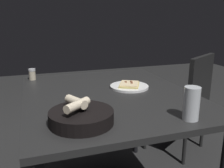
{
  "coord_description": "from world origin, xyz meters",
  "views": [
    {
      "loc": [
        1.33,
        -0.42,
        1.2
      ],
      "look_at": [
        -0.01,
        0.03,
        0.81
      ],
      "focal_mm": 39.91,
      "sensor_mm": 36.0,
      "label": 1
    }
  ],
  "objects_px": {
    "beer_glass": "(191,105)",
    "pizza_plate": "(129,86)",
    "bread_basket": "(81,116)",
    "pepper_shaker": "(32,75)",
    "chair_far": "(186,99)",
    "dining_table": "(108,103)"
  },
  "relations": [
    {
      "from": "beer_glass",
      "to": "pepper_shaker",
      "type": "relative_size",
      "value": 1.87
    },
    {
      "from": "pizza_plate",
      "to": "chair_far",
      "type": "height_order",
      "value": "chair_far"
    },
    {
      "from": "pizza_plate",
      "to": "beer_glass",
      "type": "xyz_separation_m",
      "value": [
        0.54,
        0.07,
        0.06
      ]
    },
    {
      "from": "dining_table",
      "to": "bread_basket",
      "type": "bearing_deg",
      "value": -32.66
    },
    {
      "from": "pizza_plate",
      "to": "pepper_shaker",
      "type": "relative_size",
      "value": 3.06
    },
    {
      "from": "pizza_plate",
      "to": "chair_far",
      "type": "distance_m",
      "value": 0.79
    },
    {
      "from": "bread_basket",
      "to": "beer_glass",
      "type": "distance_m",
      "value": 0.48
    },
    {
      "from": "pepper_shaker",
      "to": "chair_far",
      "type": "height_order",
      "value": "chair_far"
    },
    {
      "from": "beer_glass",
      "to": "pepper_shaker",
      "type": "height_order",
      "value": "beer_glass"
    },
    {
      "from": "bread_basket",
      "to": "beer_glass",
      "type": "relative_size",
      "value": 1.85
    },
    {
      "from": "dining_table",
      "to": "chair_far",
      "type": "relative_size",
      "value": 1.29
    },
    {
      "from": "bread_basket",
      "to": "chair_far",
      "type": "relative_size",
      "value": 0.31
    },
    {
      "from": "pizza_plate",
      "to": "chair_far",
      "type": "relative_size",
      "value": 0.27
    },
    {
      "from": "dining_table",
      "to": "pizza_plate",
      "type": "relative_size",
      "value": 4.73
    },
    {
      "from": "bread_basket",
      "to": "beer_glass",
      "type": "xyz_separation_m",
      "value": [
        0.11,
        0.46,
        0.03
      ]
    },
    {
      "from": "beer_glass",
      "to": "pizza_plate",
      "type": "bearing_deg",
      "value": -173.08
    },
    {
      "from": "beer_glass",
      "to": "pepper_shaker",
      "type": "bearing_deg",
      "value": -145.88
    },
    {
      "from": "dining_table",
      "to": "bread_basket",
      "type": "height_order",
      "value": "bread_basket"
    },
    {
      "from": "pizza_plate",
      "to": "dining_table",
      "type": "bearing_deg",
      "value": -67.21
    },
    {
      "from": "pizza_plate",
      "to": "bread_basket",
      "type": "distance_m",
      "value": 0.59
    },
    {
      "from": "bread_basket",
      "to": "beer_glass",
      "type": "bearing_deg",
      "value": 76.82
    },
    {
      "from": "bread_basket",
      "to": "pepper_shaker",
      "type": "height_order",
      "value": "bread_basket"
    }
  ]
}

